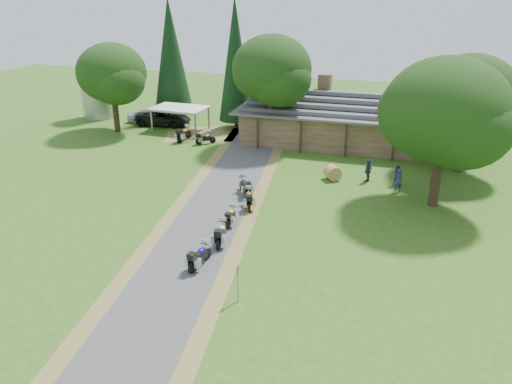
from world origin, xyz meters
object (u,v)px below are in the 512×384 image
(motorcycle_carport_a, at_px, (184,133))
(hay_bale, at_px, (333,173))
(motorcycle_row_a, at_px, (200,255))
(car_dark_suv, at_px, (163,114))
(motorcycle_row_c, at_px, (231,215))
(carport, at_px, (180,119))
(lodge, at_px, (353,118))
(motorcycle_carport_b, at_px, (206,138))
(silo, at_px, (96,87))
(motorcycle_row_b, at_px, (221,232))
(car_white_sedan, at_px, (147,115))
(motorcycle_row_d, at_px, (249,198))
(motorcycle_row_e, at_px, (245,185))

(motorcycle_carport_a, xyz_separation_m, hay_bale, (15.43, -6.35, -0.18))
(motorcycle_row_a, bearing_deg, car_dark_suv, 38.19)
(motorcycle_row_c, bearing_deg, carport, 26.92)
(carport, distance_m, hay_bale, 20.07)
(car_dark_suv, distance_m, hay_bale, 22.94)
(motorcycle_row_a, height_order, hay_bale, motorcycle_row_a)
(motorcycle_carport_a, bearing_deg, lodge, -69.14)
(carport, relative_size, motorcycle_carport_b, 3.11)
(carport, xyz_separation_m, motorcycle_carport_a, (2.02, -3.54, -0.46))
(silo, height_order, carport, silo)
(motorcycle_row_b, distance_m, hay_bale, 13.06)
(lodge, height_order, motorcycle_row_c, lodge)
(silo, distance_m, motorcycle_carport_b, 17.13)
(car_white_sedan, height_order, motorcycle_carport_a, car_white_sedan)
(motorcycle_row_b, bearing_deg, hay_bale, -28.96)
(silo, height_order, motorcycle_row_d, silo)
(silo, bearing_deg, carport, -11.38)
(car_dark_suv, height_order, motorcycle_row_a, car_dark_suv)
(silo, height_order, motorcycle_row_a, silo)
(hay_bale, bearing_deg, motorcycle_row_c, -116.16)
(motorcycle_row_e, bearing_deg, car_dark_suv, 7.41)
(motorcycle_row_c, height_order, motorcycle_carport_b, motorcycle_carport_b)
(motorcycle_row_b, relative_size, motorcycle_row_c, 1.17)
(carport, xyz_separation_m, motorcycle_row_e, (11.96, -14.76, -0.51))
(motorcycle_row_b, xyz_separation_m, motorcycle_row_d, (-0.08, 5.35, -0.02))
(carport, xyz_separation_m, hay_bale, (17.46, -9.89, -0.64))
(carport, relative_size, motorcycle_row_e, 2.76)
(car_white_sedan, relative_size, motorcycle_row_d, 2.78)
(motorcycle_row_b, distance_m, motorcycle_carport_b, 20.14)
(lodge, relative_size, motorcycle_row_e, 10.70)
(car_white_sedan, distance_m, motorcycle_row_e, 23.52)
(silo, relative_size, motorcycle_row_c, 4.08)
(motorcycle_row_d, bearing_deg, motorcycle_row_b, 160.13)
(lodge, xyz_separation_m, motorcycle_row_b, (-4.57, -22.71, -1.76))
(motorcycle_row_c, distance_m, motorcycle_carport_b, 17.69)
(lodge, distance_m, motorcycle_row_e, 16.40)
(motorcycle_row_e, distance_m, motorcycle_carport_b, 13.17)
(motorcycle_row_c, bearing_deg, car_white_sedan, 33.38)
(car_white_sedan, height_order, hay_bale, car_white_sedan)
(motorcycle_row_e, bearing_deg, motorcycle_row_a, 150.31)
(hay_bale, bearing_deg, lodge, 89.22)
(motorcycle_row_a, xyz_separation_m, motorcycle_row_c, (-0.20, 5.33, -0.06))
(car_white_sedan, bearing_deg, motorcycle_row_b, -152.13)
(motorcycle_row_e, height_order, hay_bale, motorcycle_row_e)
(motorcycle_row_c, height_order, hay_bale, motorcycle_row_c)
(motorcycle_row_a, relative_size, motorcycle_carport_a, 0.89)
(silo, distance_m, car_dark_suv, 9.02)
(motorcycle_carport_b, bearing_deg, car_dark_suv, 101.88)
(car_dark_suv, bearing_deg, lodge, -95.50)
(motorcycle_row_a, distance_m, motorcycle_carport_a, 24.00)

